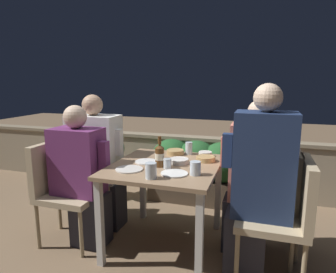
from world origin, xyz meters
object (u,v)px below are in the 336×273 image
chair_left_near (62,182)px  chair_right_far (279,193)px  potted_plant (107,158)px  person_purple_stripe (82,176)px  beer_bottle (160,155)px  person_navy_jumper (258,182)px  chair_left_far (80,171)px  chair_right_near (287,209)px  person_coral_top (252,178)px  person_white_polo (98,162)px

chair_left_near → chair_right_far: (1.77, 0.31, 0.00)m
chair_left_near → potted_plant: size_ratio=1.11×
chair_left_near → person_purple_stripe: bearing=0.0°
chair_right_far → potted_plant: bearing=160.5°
person_purple_stripe → beer_bottle: bearing=8.7°
person_navy_jumper → potted_plant: (-1.72, 0.95, -0.21)m
person_navy_jumper → chair_right_far: size_ratio=1.58×
chair_left_far → potted_plant: bearing=95.6°
person_purple_stripe → chair_right_near: size_ratio=1.37×
chair_right_far → person_coral_top: (-0.20, -0.00, 0.10)m
chair_left_near → person_navy_jumper: (1.62, 0.03, 0.17)m
person_purple_stripe → person_coral_top: person_coral_top is taller
chair_left_near → potted_plant: bearing=96.3°
chair_right_near → potted_plant: 2.15m
person_purple_stripe → chair_left_far: (-0.25, 0.34, -0.08)m
chair_left_near → potted_plant: 0.98m
chair_right_far → beer_bottle: 0.98m
person_white_polo → chair_left_far: bearing=180.0°
person_purple_stripe → person_white_polo: person_white_polo is taller
chair_left_far → potted_plant: chair_left_far is taller
person_coral_top → beer_bottle: bearing=-163.6°
person_navy_jumper → person_coral_top: size_ratio=1.10×
person_coral_top → potted_plant: person_coral_top is taller
person_white_polo → chair_right_far: size_ratio=1.45×
person_purple_stripe → chair_left_far: person_purple_stripe is taller
person_coral_top → chair_left_near: bearing=-168.9°
chair_left_far → chair_right_far: bearing=-0.9°
chair_left_far → chair_right_far: same height
chair_left_near → person_purple_stripe: 0.22m
person_navy_jumper → potted_plant: person_navy_jumper is taller
chair_left_far → person_navy_jumper: (1.66, -0.31, 0.17)m
person_navy_jumper → beer_bottle: 0.77m
beer_bottle → person_purple_stripe: bearing=-171.3°
person_navy_jumper → potted_plant: bearing=151.2°
person_white_polo → potted_plant: size_ratio=1.62×
chair_left_near → person_navy_jumper: bearing=1.0°
chair_left_near → person_coral_top: person_coral_top is taller
chair_right_near → person_coral_top: (-0.25, 0.28, 0.10)m
chair_left_far → person_navy_jumper: person_navy_jumper is taller
chair_right_near → potted_plant: (-1.93, 0.95, -0.04)m
person_purple_stripe → chair_right_near: 1.61m
beer_bottle → potted_plant: 1.34m
person_white_polo → chair_right_near: person_white_polo is taller
chair_left_far → person_coral_top: (1.61, -0.03, 0.10)m
chair_left_far → chair_right_far: (1.82, -0.03, 0.00)m
chair_left_near → chair_left_far: size_ratio=1.00×
person_purple_stripe → beer_bottle: 0.69m
chair_right_near → person_navy_jumper: 0.26m
person_purple_stripe → potted_plant: size_ratio=1.53×
person_white_polo → beer_bottle: 0.76m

